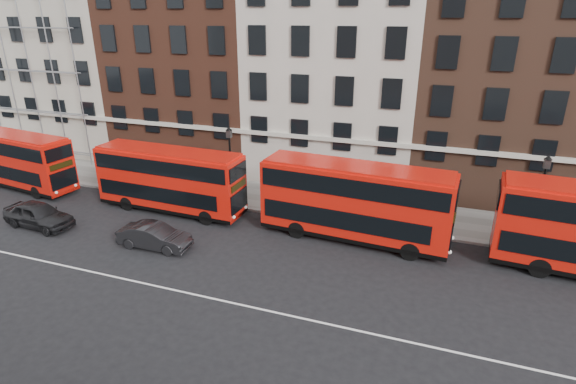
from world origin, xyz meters
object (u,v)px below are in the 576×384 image
(bus_c, at_px, (354,200))
(car_rear, at_px, (38,215))
(bus_a, at_px, (16,159))
(car_front, at_px, (154,236))
(bus_b, at_px, (170,179))

(bus_c, xyz_separation_m, car_rear, (-19.02, -4.94, -1.68))
(bus_a, distance_m, bus_c, 26.08)
(car_rear, distance_m, car_front, 8.52)
(car_rear, bearing_deg, car_front, -85.64)
(bus_b, distance_m, bus_c, 12.49)
(bus_c, bearing_deg, bus_a, -176.14)
(bus_b, relative_size, bus_c, 0.93)
(bus_c, bearing_deg, bus_b, -176.13)
(car_front, bearing_deg, bus_b, 20.59)
(bus_a, relative_size, bus_c, 0.93)
(bus_b, height_order, car_front, bus_b)
(bus_a, xyz_separation_m, bus_b, (13.59, -0.00, 0.04))
(bus_a, height_order, bus_c, bus_c)
(car_rear, xyz_separation_m, car_front, (8.52, 0.09, -0.10))
(bus_a, height_order, car_front, bus_a)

